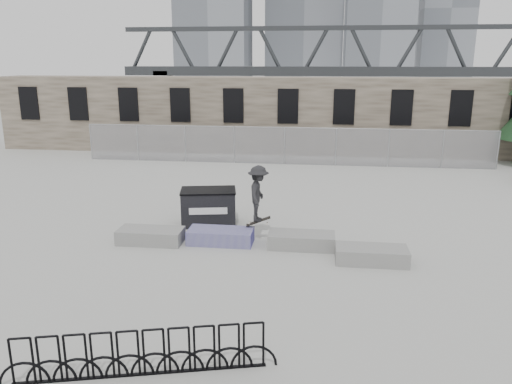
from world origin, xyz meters
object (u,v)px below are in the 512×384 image
(planter_far_left, at_px, (151,235))
(planter_center_right, at_px, (301,240))
(planter_offset, at_px, (371,254))
(dumpster, at_px, (209,207))
(planter_center_left, at_px, (221,236))
(bike_rack, at_px, (141,354))
(skateboarder, at_px, (258,194))

(planter_far_left, distance_m, planter_center_right, 4.67)
(planter_offset, height_order, dumpster, dumpster)
(planter_center_left, bearing_deg, planter_far_left, -173.66)
(planter_far_left, relative_size, planter_offset, 1.00)
(dumpster, xyz_separation_m, bike_rack, (0.67, -8.56, -0.18))
(bike_rack, bearing_deg, planter_far_left, 107.56)
(dumpster, bearing_deg, planter_offset, -38.79)
(planter_far_left, bearing_deg, dumpster, 55.29)
(planter_center_right, xyz_separation_m, skateboarder, (-1.37, 0.46, 1.28))
(planter_center_left, distance_m, skateboarder, 1.75)
(planter_center_right, bearing_deg, skateboarder, 161.65)
(planter_center_right, distance_m, dumpster, 3.76)
(planter_offset, bearing_deg, skateboarder, 157.85)
(planter_far_left, height_order, dumpster, dumpster)
(skateboarder, bearing_deg, planter_far_left, 101.53)
(planter_center_left, xyz_separation_m, dumpster, (-0.77, 1.78, 0.38))
(planter_center_left, xyz_separation_m, planter_center_right, (2.50, -0.05, 0.00))
(planter_center_right, distance_m, bike_rack, 7.22)
(planter_center_left, xyz_separation_m, bike_rack, (-0.10, -6.78, 0.20))
(bike_rack, bearing_deg, planter_offset, 51.73)
(planter_center_right, relative_size, skateboarder, 1.04)
(planter_center_left, distance_m, bike_rack, 6.78)
(planter_far_left, xyz_separation_m, planter_offset, (6.66, -0.72, 0.00))
(planter_center_left, relative_size, planter_center_right, 1.00)
(planter_far_left, height_order, planter_center_left, same)
(planter_offset, xyz_separation_m, dumpster, (-5.26, 2.74, 0.38))
(planter_far_left, bearing_deg, skateboarder, 11.16)
(bike_rack, relative_size, skateboarder, 2.49)
(dumpster, xyz_separation_m, skateboarder, (1.89, -1.37, 0.90))
(bike_rack, xyz_separation_m, skateboarder, (1.22, 7.19, 1.08))
(planter_far_left, height_order, planter_center_right, same)
(planter_center_right, xyz_separation_m, bike_rack, (-2.59, -6.73, 0.20))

